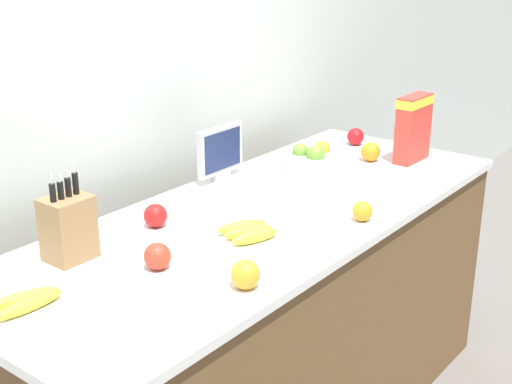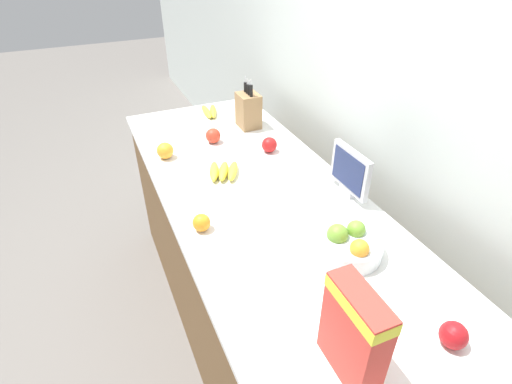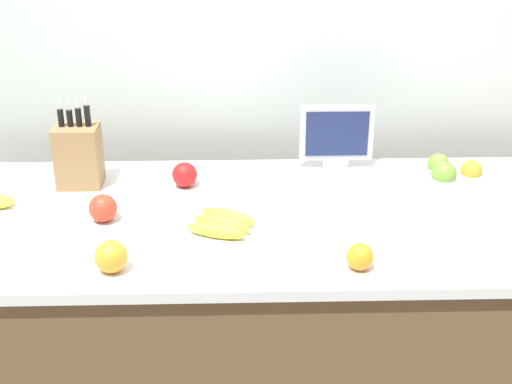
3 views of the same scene
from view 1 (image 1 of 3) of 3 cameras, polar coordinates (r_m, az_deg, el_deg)
name	(u,v)px [view 1 (image 1 of 3)]	position (r m, az deg, el deg)	size (l,w,h in m)	color
wall_back	(133,76)	(2.74, -9.85, 9.12)	(9.00, 0.06, 2.60)	silver
counter	(262,327)	(2.65, 0.51, -10.74)	(2.13, 0.81, 0.90)	brown
knife_block	(68,228)	(2.14, -14.79, -2.76)	(0.13, 0.11, 0.29)	#937047
small_monitor	(220,151)	(2.73, -2.86, 3.26)	(0.24, 0.03, 0.21)	#B7B7BC
cereal_box	(413,125)	(3.02, 12.48, 5.22)	(0.19, 0.08, 0.28)	red
fruit_bowl	(312,160)	(2.87, 4.48, 2.56)	(0.23, 0.23, 0.12)	silver
banana_bunch_left	(248,231)	(2.24, -0.62, -3.17)	(0.20, 0.18, 0.04)	yellow
banana_bunch_right	(25,302)	(1.93, -17.97, -8.34)	(0.21, 0.11, 0.04)	yellow
apple_leftmost	(157,256)	(2.05, -7.89, -5.11)	(0.08, 0.08, 0.08)	red
apple_near_bananas	(155,216)	(2.34, -8.05, -1.88)	(0.08, 0.08, 0.08)	red
apple_front	(355,137)	(3.24, 7.96, 4.41)	(0.08, 0.08, 0.08)	#A31419
orange_back_center	(371,152)	(3.01, 9.15, 3.20)	(0.08, 0.08, 0.08)	orange
orange_by_cereal	(363,211)	(2.39, 8.52, -1.53)	(0.07, 0.07, 0.07)	orange
orange_front_left	(246,274)	(1.93, -0.84, -6.61)	(0.08, 0.08, 0.08)	orange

